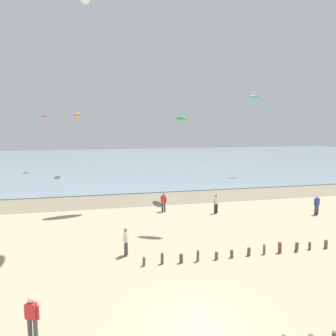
{
  "coord_description": "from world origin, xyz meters",
  "views": [
    {
      "loc": [
        -3.56,
        -10.86,
        7.71
      ],
      "look_at": [
        1.34,
        10.86,
        4.72
      ],
      "focal_mm": 33.45,
      "sensor_mm": 36.0,
      "label": 1
    }
  ],
  "objects": [
    {
      "name": "wet_sand_strip",
      "position": [
        0.0,
        21.21,
        0.0
      ],
      "size": [
        120.0,
        5.84,
        0.01
      ],
      "primitive_type": "cube",
      "color": "#84755B",
      "rests_on": "ground"
    },
    {
      "name": "person_far_down_beach",
      "position": [
        2.12,
        16.16,
        0.92
      ],
      "size": [
        0.48,
        0.39,
        1.71
      ],
      "color": "#383842",
      "rests_on": "ground"
    },
    {
      "name": "sea",
      "position": [
        0.0,
        59.13,
        0.05
      ],
      "size": [
        160.0,
        70.0,
        0.1
      ],
      "primitive_type": "cube",
      "color": "gray",
      "rests_on": "ground"
    },
    {
      "name": "person_trailing_behind",
      "position": [
        -6.02,
        0.31,
        0.92
      ],
      "size": [
        0.54,
        0.33,
        1.71
      ],
      "color": "#4C4C56",
      "rests_on": "ground"
    },
    {
      "name": "ground_plane",
      "position": [
        0.0,
        0.0,
        0.0
      ],
      "size": [
        160.0,
        160.0,
        0.0
      ],
      "primitive_type": "plane",
      "color": "tan"
    },
    {
      "name": "kite_aloft_4",
      "position": [
        4.93,
        20.64,
        8.49
      ],
      "size": [
        0.96,
        2.65,
        0.53
      ],
      "primitive_type": "ellipsoid",
      "rotation": [
        -0.13,
        0.0,
        4.74
      ],
      "color": "green"
    },
    {
      "name": "person_mid_beach",
      "position": [
        -2.08,
        7.13,
        0.92
      ],
      "size": [
        0.33,
        0.54,
        1.71
      ],
      "color": "#383842",
      "rests_on": "ground"
    },
    {
      "name": "person_nearest_camera",
      "position": [
        6.53,
        14.55,
        0.92
      ],
      "size": [
        0.53,
        0.34,
        1.71
      ],
      "color": "#232328",
      "rests_on": "ground"
    },
    {
      "name": "kite_aloft_2",
      "position": [
        -6.43,
        39.27,
        9.44
      ],
      "size": [
        1.36,
        3.38,
        0.92
      ],
      "primitive_type": "ellipsoid",
      "rotation": [
        0.41,
        0.0,
        4.76
      ],
      "color": "orange"
    },
    {
      "name": "kite_aloft_0",
      "position": [
        19.86,
        33.55,
        12.17
      ],
      "size": [
        1.86,
        0.81,
        0.42
      ],
      "primitive_type": "ellipsoid",
      "rotation": [
        -0.24,
        0.0,
        3.24
      ],
      "color": "green"
    },
    {
      "name": "groyne_near",
      "position": [
        7.47,
        5.47,
        0.28
      ],
      "size": [
        17.04,
        0.32,
        0.68
      ],
      "color": "brown",
      "rests_on": "ground"
    },
    {
      "name": "kite_aloft_6",
      "position": [
        -12.1,
        45.32,
        9.35
      ],
      "size": [
        0.79,
        2.15,
        0.41
      ],
      "primitive_type": "ellipsoid",
      "rotation": [
        0.11,
        0.0,
        1.53
      ],
      "color": "red"
    },
    {
      "name": "person_left_flank",
      "position": [
        14.98,
        12.23,
        0.92
      ],
      "size": [
        0.57,
        0.23,
        1.71
      ],
      "color": "#383842",
      "rests_on": "ground"
    }
  ]
}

